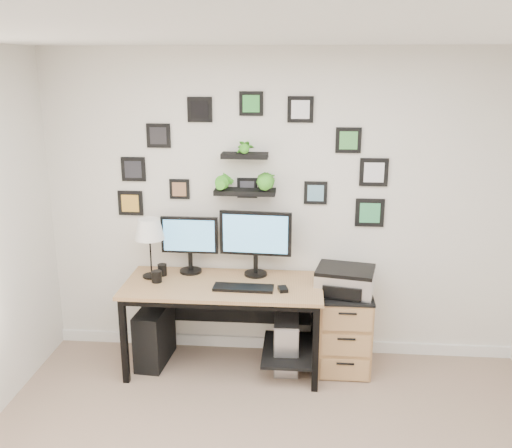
# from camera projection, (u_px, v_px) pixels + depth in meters

# --- Properties ---
(room) EXTENTS (4.00, 4.00, 4.00)m
(room) POSITION_uv_depth(u_px,v_px,m) (280.00, 343.00, 5.10)
(room) COLOR #A08672
(room) RESTS_ON ground
(desk) EXTENTS (1.60, 0.70, 0.75)m
(desk) POSITION_uv_depth(u_px,v_px,m) (228.00, 296.00, 4.67)
(desk) COLOR tan
(desk) RESTS_ON ground
(monitor_left) EXTENTS (0.48, 0.19, 0.49)m
(monitor_left) POSITION_uv_depth(u_px,v_px,m) (190.00, 240.00, 4.77)
(monitor_left) COLOR black
(monitor_left) RESTS_ON desk
(monitor_right) EXTENTS (0.60, 0.20, 0.55)m
(monitor_right) POSITION_uv_depth(u_px,v_px,m) (256.00, 238.00, 4.69)
(monitor_right) COLOR black
(monitor_right) RESTS_ON desk
(keyboard) EXTENTS (0.48, 0.16, 0.02)m
(keyboard) POSITION_uv_depth(u_px,v_px,m) (243.00, 288.00, 4.48)
(keyboard) COLOR black
(keyboard) RESTS_ON desk
(mouse) EXTENTS (0.09, 0.11, 0.03)m
(mouse) POSITION_uv_depth(u_px,v_px,m) (283.00, 289.00, 4.45)
(mouse) COLOR black
(mouse) RESTS_ON desk
(table_lamp) EXTENTS (0.25, 0.25, 0.50)m
(table_lamp) POSITION_uv_depth(u_px,v_px,m) (149.00, 231.00, 4.64)
(table_lamp) COLOR black
(table_lamp) RESTS_ON desk
(mug) EXTENTS (0.08, 0.08, 0.09)m
(mug) POSITION_uv_depth(u_px,v_px,m) (157.00, 277.00, 4.62)
(mug) COLOR black
(mug) RESTS_ON desk
(pen_cup) EXTENTS (0.08, 0.08, 0.10)m
(pen_cup) POSITION_uv_depth(u_px,v_px,m) (162.00, 270.00, 4.76)
(pen_cup) COLOR black
(pen_cup) RESTS_ON desk
(pc_tower_black) EXTENTS (0.26, 0.50, 0.49)m
(pc_tower_black) POSITION_uv_depth(u_px,v_px,m) (155.00, 335.00, 4.83)
(pc_tower_black) COLOR black
(pc_tower_black) RESTS_ON ground
(pc_tower_grey) EXTENTS (0.21, 0.46, 0.45)m
(pc_tower_grey) POSITION_uv_depth(u_px,v_px,m) (286.00, 341.00, 4.77)
(pc_tower_grey) COLOR gray
(pc_tower_grey) RESTS_ON ground
(file_cabinet) EXTENTS (0.43, 0.53, 0.67)m
(file_cabinet) POSITION_uv_depth(u_px,v_px,m) (344.00, 330.00, 4.72)
(file_cabinet) COLOR tan
(file_cabinet) RESTS_ON ground
(printer) EXTENTS (0.51, 0.44, 0.21)m
(printer) POSITION_uv_depth(u_px,v_px,m) (345.00, 280.00, 4.60)
(printer) COLOR silver
(printer) RESTS_ON file_cabinet
(wall_decor) EXTENTS (2.25, 0.18, 1.09)m
(wall_decor) POSITION_uv_depth(u_px,v_px,m) (250.00, 167.00, 4.63)
(wall_decor) COLOR black
(wall_decor) RESTS_ON ground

